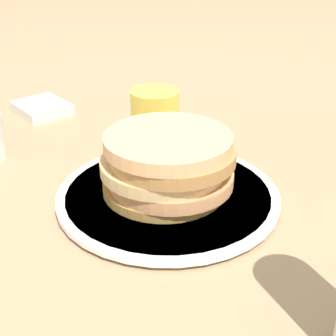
{
  "coord_description": "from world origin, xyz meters",
  "views": [
    {
      "loc": [
        -0.44,
        0.34,
        0.32
      ],
      "look_at": [
        -0.03,
        0.01,
        0.05
      ],
      "focal_mm": 50.0,
      "sensor_mm": 36.0,
      "label": 1
    }
  ],
  "objects": [
    {
      "name": "ground_plane",
      "position": [
        0.0,
        0.0,
        0.0
      ],
      "size": [
        4.0,
        4.0,
        0.0
      ],
      "primitive_type": "plane",
      "color": "#9E7F5B"
    },
    {
      "name": "plate",
      "position": [
        -0.03,
        0.01,
        0.01
      ],
      "size": [
        0.29,
        0.29,
        0.01
      ],
      "color": "white",
      "rests_on": "ground_plane"
    },
    {
      "name": "pancake_stack",
      "position": [
        -0.03,
        0.01,
        0.05
      ],
      "size": [
        0.17,
        0.17,
        0.08
      ],
      "color": "#AF8641",
      "rests_on": "plate"
    },
    {
      "name": "juice_glass",
      "position": [
        0.15,
        -0.1,
        0.04
      ],
      "size": [
        0.08,
        0.08,
        0.08
      ],
      "color": "yellow",
      "rests_on": "ground_plane"
    },
    {
      "name": "napkin",
      "position": [
        0.37,
        0.01,
        0.01
      ],
      "size": [
        0.1,
        0.09,
        0.02
      ],
      "color": "white",
      "rests_on": "ground_plane"
    }
  ]
}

